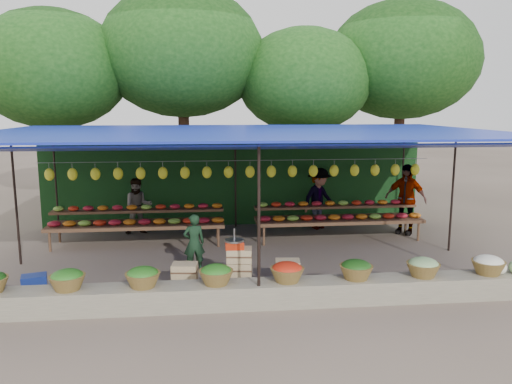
{
  "coord_description": "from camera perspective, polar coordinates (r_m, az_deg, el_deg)",
  "views": [
    {
      "loc": [
        -0.88,
        -10.72,
        3.33
      ],
      "look_at": [
        0.28,
        0.2,
        1.44
      ],
      "focal_mm": 35.0,
      "sensor_mm": 36.0,
      "label": 1
    }
  ],
  "objects": [
    {
      "name": "ground",
      "position": [
        11.26,
        -1.34,
        -7.43
      ],
      "size": [
        60.0,
        60.0,
        0.0
      ],
      "primitive_type": "plane",
      "color": "brown",
      "rests_on": "ground"
    },
    {
      "name": "stone_curb",
      "position": [
        8.61,
        0.21,
        -11.55
      ],
      "size": [
        10.6,
        0.55,
        0.4
      ],
      "primitive_type": "cube",
      "color": "#6E6958",
      "rests_on": "ground"
    },
    {
      "name": "stall_canopy",
      "position": [
        10.84,
        -1.43,
        6.31
      ],
      "size": [
        10.8,
        6.6,
        2.82
      ],
      "color": "black",
      "rests_on": "ground"
    },
    {
      "name": "produce_baskets",
      "position": [
        8.47,
        -0.47,
        -9.29
      ],
      "size": [
        8.98,
        0.58,
        0.34
      ],
      "color": "brown",
      "rests_on": "stone_curb"
    },
    {
      "name": "netting_backdrop",
      "position": [
        14.05,
        -2.43,
        1.25
      ],
      "size": [
        10.6,
        0.06,
        2.5
      ],
      "primitive_type": "cube",
      "color": "#184318",
      "rests_on": "ground"
    },
    {
      "name": "tree_row",
      "position": [
        16.92,
        -1.43,
        14.42
      ],
      "size": [
        16.51,
        5.5,
        7.12
      ],
      "color": "#341B13",
      "rests_on": "ground"
    },
    {
      "name": "fruit_table_left",
      "position": [
        12.48,
        -13.37,
        -3.11
      ],
      "size": [
        4.21,
        0.95,
        0.93
      ],
      "color": "#47321C",
      "rests_on": "ground"
    },
    {
      "name": "fruit_table_right",
      "position": [
        12.83,
        9.38,
        -2.62
      ],
      "size": [
        4.21,
        0.95,
        0.93
      ],
      "color": "#47321C",
      "rests_on": "ground"
    },
    {
      "name": "crate_counter",
      "position": [
        9.31,
        -2.08,
        -9.16
      ],
      "size": [
        2.39,
        0.39,
        0.77
      ],
      "color": "tan",
      "rests_on": "ground"
    },
    {
      "name": "weighing_scale",
      "position": [
        9.15,
        -2.48,
        -5.91
      ],
      "size": [
        0.36,
        0.36,
        0.38
      ],
      "color": "red",
      "rests_on": "crate_counter"
    },
    {
      "name": "vendor_seated",
      "position": [
        10.23,
        -7.09,
        -5.8
      ],
      "size": [
        0.47,
        0.35,
        1.19
      ],
      "primitive_type": "imported",
      "rotation": [
        0.0,
        0.0,
        3.3
      ],
      "color": "#18351E",
      "rests_on": "ground"
    },
    {
      "name": "customer_left",
      "position": [
        13.45,
        -13.31,
        -1.59
      ],
      "size": [
        0.8,
        0.67,
        1.49
      ],
      "primitive_type": "imported",
      "rotation": [
        0.0,
        0.0,
        0.16
      ],
      "color": "slate",
      "rests_on": "ground"
    },
    {
      "name": "customer_mid",
      "position": [
        13.75,
        7.21,
        -0.75
      ],
      "size": [
        1.25,
        1.1,
        1.68
      ],
      "primitive_type": "imported",
      "rotation": [
        0.0,
        0.0,
        0.55
      ],
      "color": "slate",
      "rests_on": "ground"
    },
    {
      "name": "customer_right",
      "position": [
        13.66,
        16.71,
        -0.78
      ],
      "size": [
        1.13,
        1.04,
        1.86
      ],
      "primitive_type": "imported",
      "rotation": [
        0.0,
        0.0,
        -0.69
      ],
      "color": "slate",
      "rests_on": "ground"
    },
    {
      "name": "blue_crate_back",
      "position": [
        10.21,
        -24.01,
        -9.38
      ],
      "size": [
        0.5,
        0.42,
        0.26
      ],
      "primitive_type": "cube",
      "rotation": [
        0.0,
        0.0,
        0.27
      ],
      "color": "navy",
      "rests_on": "ground"
    }
  ]
}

